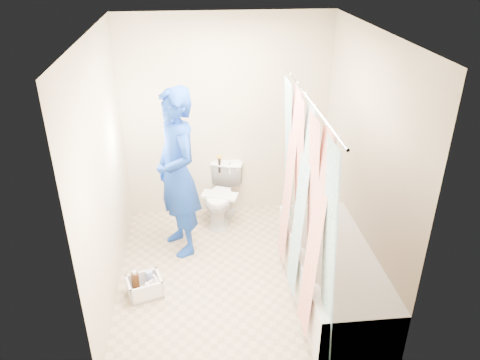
{
  "coord_description": "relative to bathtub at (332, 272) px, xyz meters",
  "views": [
    {
      "loc": [
        -0.38,
        -3.83,
        3.07
      ],
      "look_at": [
        0.06,
        0.35,
        0.89
      ],
      "focal_mm": 35.0,
      "sensor_mm": 36.0,
      "label": 1
    }
  ],
  "objects": [
    {
      "name": "wall_right",
      "position": [
        0.35,
        0.43,
        0.93
      ],
      "size": [
        0.02,
        2.6,
        2.4
      ],
      "primitive_type": "cube",
      "color": "#C3B496",
      "rests_on": "ground"
    },
    {
      "name": "cleaning_caddy",
      "position": [
        -1.77,
        0.18,
        -0.18
      ],
      "size": [
        0.37,
        0.33,
        0.24
      ],
      "rotation": [
        0.0,
        0.0,
        0.3
      ],
      "color": "silver",
      "rests_on": "ground"
    },
    {
      "name": "plumber",
      "position": [
        -1.43,
        0.94,
        0.64
      ],
      "size": [
        0.67,
        0.78,
        1.82
      ],
      "primitive_type": "imported",
      "rotation": [
        0.0,
        0.0,
        -1.15
      ],
      "color": "#0E1291",
      "rests_on": "ground"
    },
    {
      "name": "curtain_rod",
      "position": [
        -0.33,
        0.0,
        1.68
      ],
      "size": [
        0.02,
        1.9,
        0.02
      ],
      "primitive_type": "cylinder",
      "rotation": [
        1.57,
        0.0,
        0.0
      ],
      "color": "silver",
      "rests_on": "wall_back"
    },
    {
      "name": "floor",
      "position": [
        -0.85,
        0.43,
        -0.27
      ],
      "size": [
        2.6,
        2.6,
        0.0
      ],
      "primitive_type": "plane",
      "color": "tan",
      "rests_on": "ground"
    },
    {
      "name": "toilet",
      "position": [
        -0.94,
        1.46,
        0.07
      ],
      "size": [
        0.57,
        0.75,
        0.68
      ],
      "primitive_type": "imported",
      "rotation": [
        0.0,
        0.0,
        -0.32
      ],
      "color": "white",
      "rests_on": "ground"
    },
    {
      "name": "bathtub",
      "position": [
        0.0,
        0.0,
        0.0
      ],
      "size": [
        0.7,
        1.75,
        0.5
      ],
      "color": "silver",
      "rests_on": "ground"
    },
    {
      "name": "tank_lid",
      "position": [
        -0.97,
        1.35,
        0.13
      ],
      "size": [
        0.45,
        0.3,
        0.03
      ],
      "primitive_type": "cube",
      "rotation": [
        0.0,
        0.0,
        -0.32
      ],
      "color": "white",
      "rests_on": "toilet"
    },
    {
      "name": "wall_back",
      "position": [
        -0.85,
        1.73,
        0.93
      ],
      "size": [
        2.4,
        0.02,
        2.4
      ],
      "primitive_type": "cube",
      "color": "#C3B496",
      "rests_on": "ground"
    },
    {
      "name": "wall_front",
      "position": [
        -0.85,
        -0.88,
        0.93
      ],
      "size": [
        2.4,
        0.02,
        2.4
      ],
      "primitive_type": "cube",
      "color": "#C3B496",
      "rests_on": "ground"
    },
    {
      "name": "shower_curtain",
      "position": [
        -0.33,
        0.0,
        0.75
      ],
      "size": [
        0.06,
        1.75,
        1.8
      ],
      "primitive_type": "cube",
      "color": "silver",
      "rests_on": "curtain_rod"
    },
    {
      "name": "tank_internals",
      "position": [
        -0.92,
        1.64,
        0.4
      ],
      "size": [
        0.16,
        0.08,
        0.22
      ],
      "color": "black",
      "rests_on": "toilet"
    },
    {
      "name": "ceiling",
      "position": [
        -0.85,
        0.43,
        2.13
      ],
      "size": [
        2.4,
        2.6,
        0.02
      ],
      "primitive_type": "cube",
      "color": "white",
      "rests_on": "wall_back"
    },
    {
      "name": "wall_left",
      "position": [
        -2.05,
        0.43,
        0.93
      ],
      "size": [
        0.02,
        2.6,
        2.4
      ],
      "primitive_type": "cube",
      "color": "#C3B496",
      "rests_on": "ground"
    }
  ]
}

